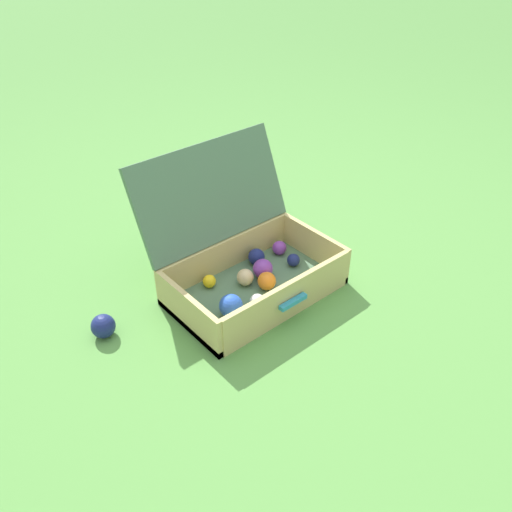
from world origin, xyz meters
name	(u,v)px	position (x,y,z in m)	size (l,w,h in m)	color
ground_plane	(271,284)	(0.00, 0.00, 0.00)	(16.00, 16.00, 0.00)	#569342
open_suitcase	(244,260)	(-0.08, 0.06, 0.11)	(0.59, 0.51, 0.47)	#4C7051
stray_ball_on_grass	(103,326)	(-0.58, 0.15, 0.04)	(0.08, 0.08, 0.08)	navy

